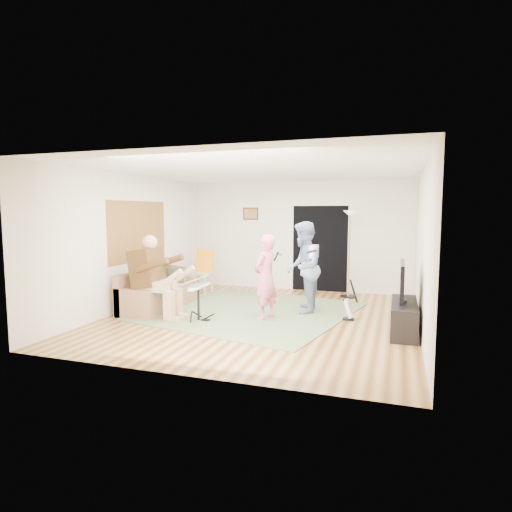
% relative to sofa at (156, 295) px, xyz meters
% --- Properties ---
extents(floor, '(6.00, 6.00, 0.00)m').
position_rel_sofa_xyz_m(floor, '(2.29, -0.06, -0.26)').
color(floor, brown).
rests_on(floor, ground).
extents(walls, '(5.50, 6.00, 2.70)m').
position_rel_sofa_xyz_m(walls, '(2.29, -0.06, 1.09)').
color(walls, beige).
rests_on(walls, floor).
extents(ceiling, '(6.00, 6.00, 0.00)m').
position_rel_sofa_xyz_m(ceiling, '(2.29, -0.06, 2.44)').
color(ceiling, white).
rests_on(ceiling, walls).
extents(window_blinds, '(0.00, 2.05, 2.05)m').
position_rel_sofa_xyz_m(window_blinds, '(-0.46, 0.14, 1.29)').
color(window_blinds, olive).
rests_on(window_blinds, walls).
extents(doorway, '(2.10, 0.00, 2.10)m').
position_rel_sofa_xyz_m(doorway, '(2.84, 2.93, 0.79)').
color(doorway, black).
rests_on(doorway, walls).
extents(picture_frame, '(0.42, 0.03, 0.32)m').
position_rel_sofa_xyz_m(picture_frame, '(1.04, 2.93, 1.64)').
color(picture_frame, '#3F2314').
rests_on(picture_frame, walls).
extents(area_rug, '(4.27, 4.35, 0.02)m').
position_rel_sofa_xyz_m(area_rug, '(1.96, 0.34, -0.25)').
color(area_rug, '#55673F').
rests_on(area_rug, floor).
extents(sofa, '(0.79, 1.91, 0.77)m').
position_rel_sofa_xyz_m(sofa, '(0.00, 0.00, 0.00)').
color(sofa, '#886344').
rests_on(sofa, floor).
extents(drummer, '(1.00, 0.56, 1.53)m').
position_rel_sofa_xyz_m(drummer, '(0.44, -0.65, 0.34)').
color(drummer, '#4A3014').
rests_on(drummer, sofa).
extents(drum_kit, '(0.37, 0.65, 0.67)m').
position_rel_sofa_xyz_m(drum_kit, '(1.29, -0.65, 0.04)').
color(drum_kit, black).
rests_on(drum_kit, floor).
extents(singer, '(0.52, 0.65, 1.55)m').
position_rel_sofa_xyz_m(singer, '(2.39, -0.15, 0.52)').
color(singer, '#E16184').
rests_on(singer, floor).
extents(microphone, '(0.06, 0.06, 0.24)m').
position_rel_sofa_xyz_m(microphone, '(2.59, -0.15, 0.90)').
color(microphone, black).
rests_on(microphone, singer).
extents(guitarist, '(0.78, 0.94, 1.77)m').
position_rel_sofa_xyz_m(guitarist, '(2.94, 0.56, 0.63)').
color(guitarist, '#7082A4').
rests_on(guitarist, floor).
extents(guitar_held, '(0.19, 0.61, 0.26)m').
position_rel_sofa_xyz_m(guitar_held, '(3.14, 0.56, 0.95)').
color(guitar_held, silver).
rests_on(guitar_held, guitarist).
extents(guitar_spare, '(0.27, 0.24, 0.75)m').
position_rel_sofa_xyz_m(guitar_spare, '(3.85, 0.27, -0.04)').
color(guitar_spare, black).
rests_on(guitar_spare, floor).
extents(torchiere_lamp, '(0.35, 0.35, 1.98)m').
position_rel_sofa_xyz_m(torchiere_lamp, '(3.61, 2.35, 1.10)').
color(torchiere_lamp, black).
rests_on(torchiere_lamp, floor).
extents(dining_chair, '(0.47, 0.49, 1.05)m').
position_rel_sofa_xyz_m(dining_chair, '(0.19, 1.78, 0.12)').
color(dining_chair, tan).
rests_on(dining_chair, floor).
extents(tv_cabinet, '(0.40, 1.40, 0.50)m').
position_rel_sofa_xyz_m(tv_cabinet, '(4.79, -0.27, -0.01)').
color(tv_cabinet, black).
rests_on(tv_cabinet, floor).
extents(television, '(0.06, 1.13, 0.60)m').
position_rel_sofa_xyz_m(television, '(4.74, -0.27, 0.59)').
color(television, black).
rests_on(television, tv_cabinet).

